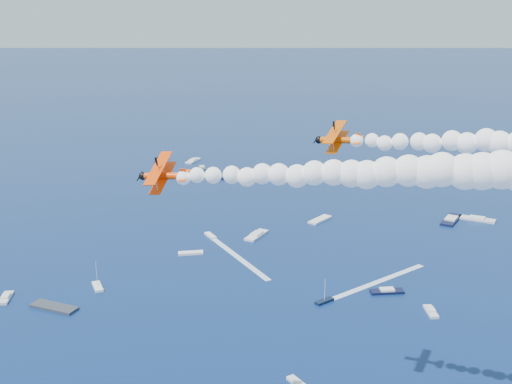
% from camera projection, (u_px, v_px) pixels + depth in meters
% --- Properties ---
extents(biplane_lead, '(8.98, 10.59, 8.32)m').
position_uv_depth(biplane_lead, '(339.00, 140.00, 114.61)').
color(biplane_lead, '#DC5104').
extents(biplane_trail, '(9.76, 11.80, 8.89)m').
position_uv_depth(biplane_trail, '(164.00, 176.00, 103.57)').
color(biplane_trail, '#FF4205').
extents(smoke_trail_trail, '(58.85, 25.61, 10.27)m').
position_uv_depth(smoke_trail_trail, '(351.00, 174.00, 96.52)').
color(smoke_trail_trail, white).
extents(spectator_boats, '(235.88, 179.49, 0.70)m').
position_uv_depth(spectator_boats, '(357.00, 252.00, 211.70)').
color(spectator_boats, black).
rests_on(spectator_boats, ground).
extents(boat_wakes, '(91.60, 225.26, 0.04)m').
position_uv_depth(boat_wakes, '(346.00, 256.00, 208.95)').
color(boat_wakes, white).
rests_on(boat_wakes, ground).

